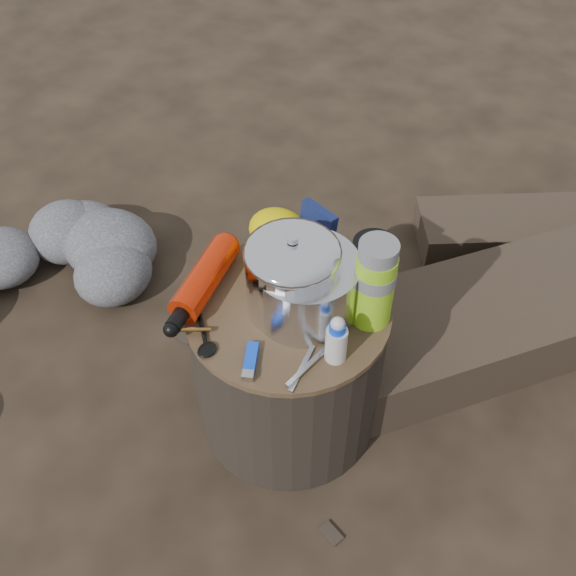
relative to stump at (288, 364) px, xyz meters
The scene contains 14 objects.
ground 0.21m from the stump, ahead, with size 60.00×60.00×0.00m, color #2F251A.
stump is the anchor object (origin of this frame).
rock_ring 0.86m from the stump, 168.91° to the right, with size 0.43×0.93×0.18m, color #525257, non-canonical shape.
foil_windscreen 0.28m from the stump, 27.56° to the left, with size 0.23×0.23×0.14m, color silver.
camping_pot 0.31m from the stump, 43.02° to the left, with size 0.20×0.20×0.20m, color silver.
fuel_bottle 0.31m from the stump, 164.68° to the right, with size 0.07×0.29×0.07m, color red, non-canonical shape.
thermos 0.36m from the stump, 22.27° to the left, with size 0.09×0.09×0.21m, color #8CD11B.
travel_mug 0.34m from the stump, 48.93° to the left, with size 0.09×0.09×0.14m, color black.
stuff_sack 0.32m from the stump, 128.21° to the left, with size 0.15×0.12×0.10m, color #DFC600.
food_pouch 0.33m from the stump, 101.38° to the left, with size 0.10×0.02×0.12m, color #101A4F.
lighter 0.27m from the stump, 86.05° to the right, with size 0.02×0.09×0.02m, color blue.
pot_grabber 0.27m from the stump, 48.31° to the right, with size 0.03×0.13×0.01m, color silver, non-canonical shape.
spork 0.29m from the stump, 130.74° to the right, with size 0.03×0.14×0.01m, color black, non-canonical shape.
squeeze_bottle 0.31m from the stump, 23.13° to the right, with size 0.04×0.04×0.11m, color beige.
Camera 1 is at (0.53, -0.86, 1.56)m, focal length 43.31 mm.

